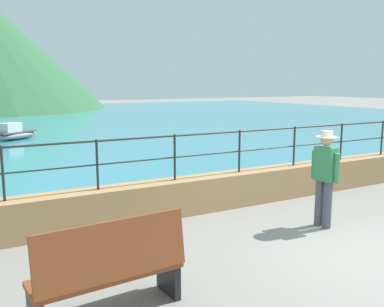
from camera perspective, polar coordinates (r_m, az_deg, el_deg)
ground_plane at (r=7.02m, az=21.98°, el=-12.72°), size 120.00×120.00×0.00m
promenade_wall at (r=9.14m, az=6.33°, el=-4.66°), size 20.00×0.56×0.70m
railing at (r=8.95m, az=6.44°, el=1.34°), size 18.44×0.04×0.90m
lake_water at (r=30.39m, az=-19.34°, el=4.13°), size 64.00×44.32×0.06m
bench_main at (r=4.89m, az=-11.02°, el=-15.00°), size 1.73×0.66×1.13m
person_walking at (r=7.87m, az=17.50°, el=-2.65°), size 0.38×0.57×1.75m
boat_3 at (r=20.73m, az=-22.87°, el=2.51°), size 2.40×2.05×0.76m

